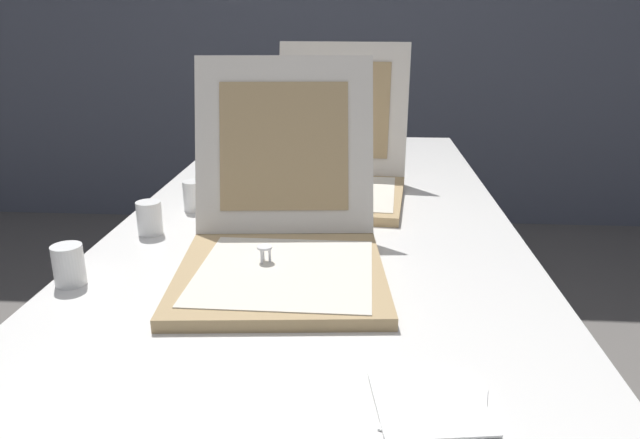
# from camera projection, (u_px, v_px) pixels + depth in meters

# --- Properties ---
(table) EXTENTS (0.90, 2.08, 0.73)m
(table) POSITION_uv_depth(u_px,v_px,m) (316.00, 241.00, 1.37)
(table) COLOR silver
(table) RESTS_ON ground
(pizza_box_front) EXTENTS (0.41, 0.51, 0.37)m
(pizza_box_front) POSITION_uv_depth(u_px,v_px,m) (282.00, 241.00, 1.08)
(pizza_box_front) COLOR tan
(pizza_box_front) RESTS_ON table
(pizza_box_middle) EXTENTS (0.41, 0.47, 0.38)m
(pizza_box_middle) POSITION_uv_depth(u_px,v_px,m) (333.00, 175.00, 1.54)
(pizza_box_middle) COLOR tan
(pizza_box_middle) RESTS_ON table
(cup_white_near_left) EXTENTS (0.05, 0.05, 0.07)m
(cup_white_near_left) POSITION_uv_depth(u_px,v_px,m) (69.00, 265.00, 1.02)
(cup_white_near_left) COLOR white
(cup_white_near_left) RESTS_ON table
(cup_white_far) EXTENTS (0.05, 0.05, 0.07)m
(cup_white_far) POSITION_uv_depth(u_px,v_px,m) (243.00, 168.00, 1.68)
(cup_white_far) COLOR white
(cup_white_far) RESTS_ON table
(cup_white_mid) EXTENTS (0.05, 0.05, 0.07)m
(cup_white_mid) POSITION_uv_depth(u_px,v_px,m) (194.00, 196.00, 1.42)
(cup_white_mid) COLOR white
(cup_white_mid) RESTS_ON table
(cup_white_near_center) EXTENTS (0.05, 0.05, 0.07)m
(cup_white_near_center) POSITION_uv_depth(u_px,v_px,m) (150.00, 218.00, 1.27)
(cup_white_near_center) COLOR white
(cup_white_near_center) RESTS_ON table
(napkin_pile) EXTENTS (0.15, 0.15, 0.01)m
(napkin_pile) POSITION_uv_depth(u_px,v_px,m) (432.00, 405.00, 0.71)
(napkin_pile) COLOR white
(napkin_pile) RESTS_ON table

